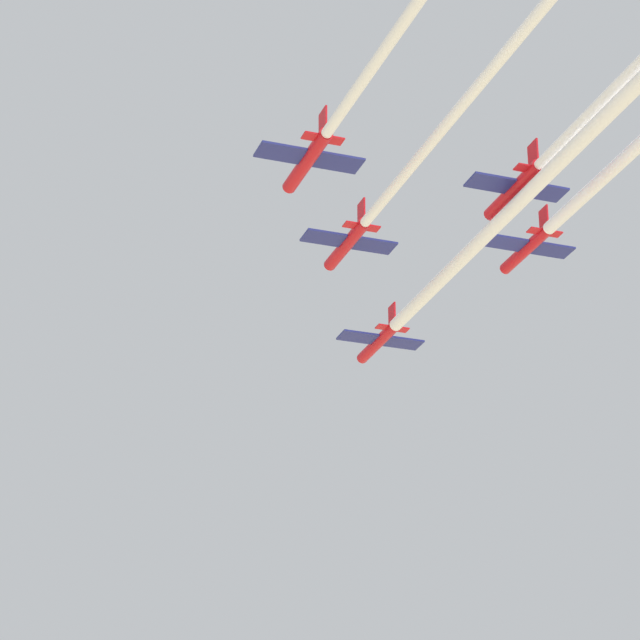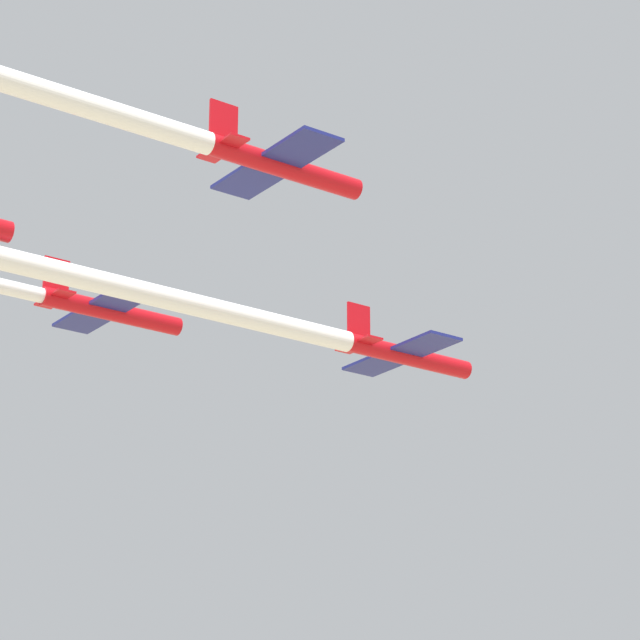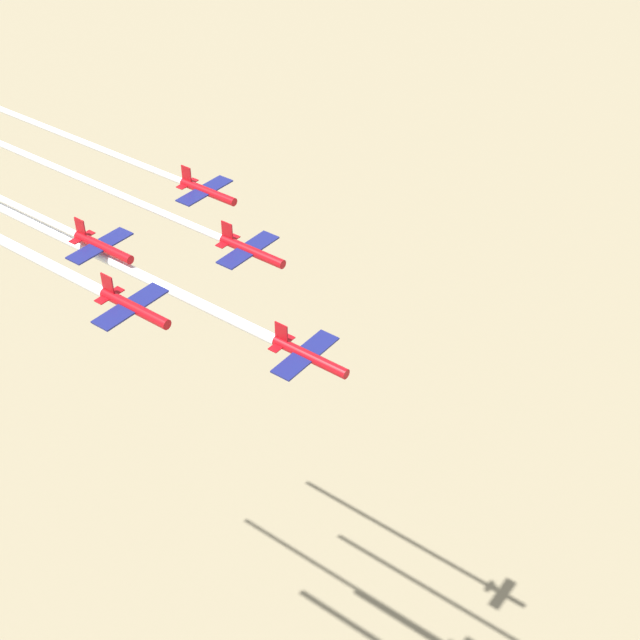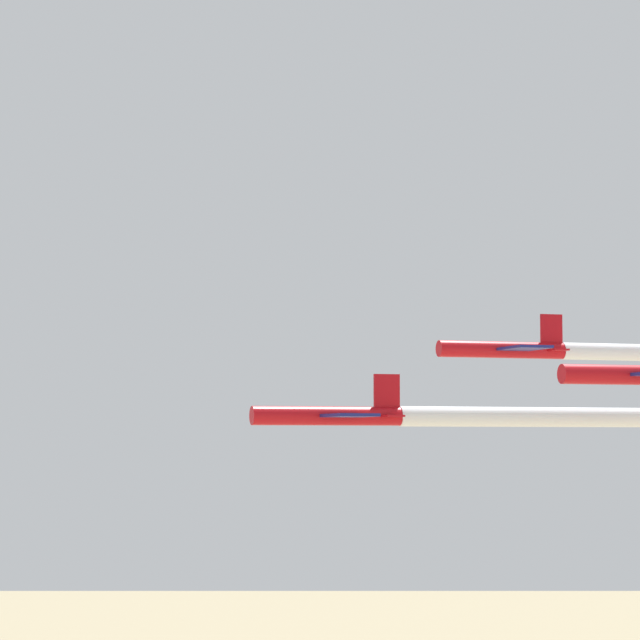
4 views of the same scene
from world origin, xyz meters
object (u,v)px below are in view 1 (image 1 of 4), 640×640
object	(u,v)px
jet_0	(380,340)
jet_2	(528,247)
jet_3	(309,159)
jet_4	(515,188)
jet_1	(348,242)

from	to	relation	value
jet_0	jet_2	size ratio (longest dim) A/B	1.00
jet_0	jet_2	distance (m)	17.76
jet_3	jet_4	xyz separation A→B (m)	(-17.39, -0.91, 0.58)
jet_1	jet_2	size ratio (longest dim) A/B	1.00
jet_4	jet_0	bearing A→B (deg)	90.00
jet_2	jet_4	xyz separation A→B (m)	(7.92, 15.23, -3.07)
jet_0	jet_4	world-z (taller)	jet_4
jet_2	jet_4	bearing A→B (deg)	-120.47
jet_0	jet_1	world-z (taller)	jet_1
jet_3	jet_4	size ratio (longest dim) A/B	1.00
jet_0	jet_2	world-z (taller)	jet_2
jet_3	jet_4	distance (m)	17.42
jet_2	jet_3	size ratio (longest dim) A/B	1.00
jet_2	jet_3	distance (m)	30.24
jet_0	jet_1	size ratio (longest dim) A/B	1.00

